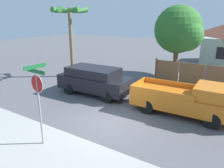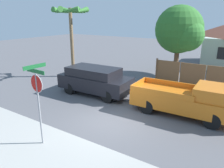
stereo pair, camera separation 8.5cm
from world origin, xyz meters
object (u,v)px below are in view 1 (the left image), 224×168
object	(u,v)px
oak_tree	(180,31)
stop_sign	(38,91)
red_suv	(94,80)
orange_pickup	(187,99)
palm_tree	(70,17)

from	to	relation	value
oak_tree	stop_sign	distance (m)	13.68
red_suv	orange_pickup	xyz separation A→B (m)	(6.02, 0.01, -0.11)
red_suv	orange_pickup	bearing A→B (deg)	-1.87
palm_tree	stop_sign	world-z (taller)	palm_tree
palm_tree	red_suv	size ratio (longest dim) A/B	1.17
oak_tree	red_suv	world-z (taller)	oak_tree
stop_sign	palm_tree	bearing A→B (deg)	129.28
stop_sign	oak_tree	bearing A→B (deg)	87.64
palm_tree	red_suv	world-z (taller)	palm_tree
orange_pickup	oak_tree	bearing A→B (deg)	108.45
palm_tree	stop_sign	xyz separation A→B (m)	(6.14, -8.54, -2.66)
palm_tree	stop_sign	bearing A→B (deg)	-54.30
orange_pickup	stop_sign	xyz separation A→B (m)	(-4.22, -5.94, 1.40)
oak_tree	stop_sign	size ratio (longest dim) A/B	1.79
oak_tree	palm_tree	bearing A→B (deg)	-146.63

